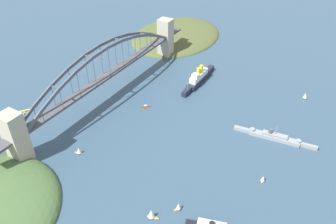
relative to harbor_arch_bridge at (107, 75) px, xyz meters
name	(u,v)px	position (x,y,z in m)	size (l,w,h in m)	color
ground_plane	(110,97)	(0.00, 0.00, -28.24)	(1400.00, 1400.00, 0.00)	#334C60
harbor_arch_bridge	(107,75)	(0.00, 0.00, 0.00)	(308.45, 17.47, 64.44)	#ADA38E
headland_west_shore	(176,35)	(-187.97, -21.76, -28.24)	(160.73, 124.59, 18.46)	#4C562D
ocean_liner	(199,78)	(-81.27, 72.90, -22.11)	(76.41, 10.29, 21.00)	#1E2333
naval_cruiser	(274,137)	(-25.07, 184.14, -25.49)	(14.54, 79.59, 16.38)	gray
seaplane_taxiing_near_bridge	(25,112)	(72.60, -57.14, -26.32)	(10.51, 8.74, 4.76)	#B7B7B2
small_boat_0	(179,206)	(96.31, 147.21, -24.33)	(6.38, 5.28, 8.27)	gold
small_boat_1	(263,179)	(34.14, 193.38, -24.90)	(6.47, 3.89, 7.19)	gold
small_boat_2	(305,96)	(-113.10, 192.55, -24.48)	(6.30, 7.48, 8.01)	#2D6B3D
small_boat_3	(146,106)	(-4.99, 47.49, -27.36)	(7.83, 8.89, 2.40)	brown
small_boat_4	(79,150)	(89.27, 36.94, -24.46)	(5.03, 7.38, 8.02)	gold
small_boat_5	(151,214)	(113.50, 133.43, -23.57)	(6.26, 9.13, 10.06)	gold
channel_marker_buoy	(144,109)	(0.28, 48.55, -27.13)	(2.20, 2.20, 2.75)	red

